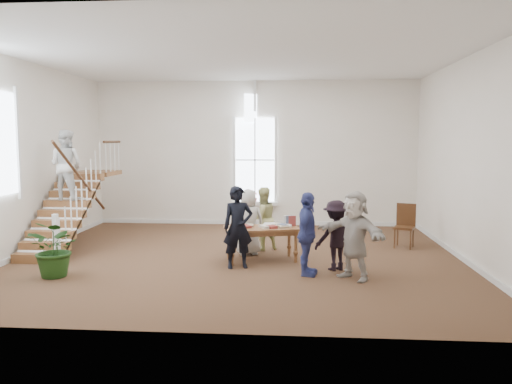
# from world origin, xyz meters

# --- Properties ---
(ground) EXTENTS (10.00, 10.00, 0.00)m
(ground) POSITION_xyz_m (0.00, 0.00, 0.00)
(ground) COLOR #452E1B
(ground) RESTS_ON ground
(room_shell) EXTENTS (10.49, 10.00, 10.00)m
(room_shell) POSITION_xyz_m (-0.00, 4.39, 0.40)
(room_shell) COLOR silver
(room_shell) RESTS_ON ground
(staircase) EXTENTS (1.10, 4.10, 2.92)m
(staircase) POSITION_xyz_m (-4.34, 0.75, 1.62)
(staircase) COLOR brown
(staircase) RESTS_ON ground
(library_table) EXTENTS (1.76, 1.19, 0.82)m
(library_table) POSITION_xyz_m (0.53, -0.26, 0.68)
(library_table) COLOR brown
(library_table) RESTS_ON ground
(police_officer) EXTENTS (0.72, 0.58, 1.72)m
(police_officer) POSITION_xyz_m (0.07, -0.91, 0.86)
(police_officer) COLOR black
(police_officer) RESTS_ON ground
(elderly_woman) EXTENTS (0.87, 0.70, 1.55)m
(elderly_woman) POSITION_xyz_m (0.17, 0.34, 0.77)
(elderly_woman) COLOR beige
(elderly_woman) RESTS_ON ground
(person_yellow) EXTENTS (0.94, 0.89, 1.54)m
(person_yellow) POSITION_xyz_m (0.47, 0.84, 0.77)
(person_yellow) COLOR #D0CE82
(person_yellow) RESTS_ON ground
(woman_cluster_a) EXTENTS (0.58, 1.03, 1.66)m
(woman_cluster_a) POSITION_xyz_m (1.49, -1.38, 0.83)
(woman_cluster_a) COLOR #384187
(woman_cluster_a) RESTS_ON ground
(woman_cluster_b) EXTENTS (1.08, 0.92, 1.45)m
(woman_cluster_b) POSITION_xyz_m (2.09, -0.93, 0.72)
(woman_cluster_b) COLOR black
(woman_cluster_b) RESTS_ON ground
(woman_cluster_c) EXTENTS (1.48, 1.49, 1.71)m
(woman_cluster_c) POSITION_xyz_m (2.39, -1.58, 0.86)
(woman_cluster_c) COLOR beige
(woman_cluster_c) RESTS_ON ground
(floor_plant) EXTENTS (1.25, 1.16, 1.13)m
(floor_plant) POSITION_xyz_m (-3.40, -1.88, 0.57)
(floor_plant) COLOR #1B3E13
(floor_plant) RESTS_ON ground
(side_chair) EXTENTS (0.61, 0.61, 1.09)m
(side_chair) POSITION_xyz_m (4.00, 1.44, 0.61)
(side_chair) COLOR #361F0E
(side_chair) RESTS_ON ground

